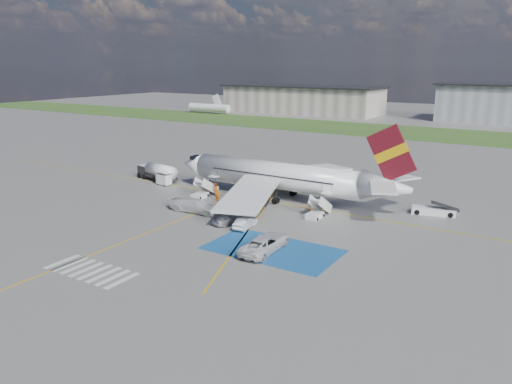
{
  "coord_description": "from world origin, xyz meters",
  "views": [
    {
      "loc": [
        34.85,
        -46.77,
        19.17
      ],
      "look_at": [
        2.82,
        4.11,
        3.5
      ],
      "focal_mm": 35.0,
      "sensor_mm": 36.0,
      "label": 1
    }
  ],
  "objects_px": {
    "van_white_b": "(196,204)",
    "airliner": "(285,177)",
    "car_silver_b": "(245,223)",
    "van_white_a": "(265,241)",
    "fuel_tanker": "(157,173)",
    "gpu_cart": "(164,180)",
    "belt_loader": "(434,211)",
    "car_silver_a": "(228,219)"
  },
  "relations": [
    {
      "from": "belt_loader",
      "to": "van_white_a",
      "type": "xyz_separation_m",
      "value": [
        -11.86,
        -22.73,
        0.69
      ]
    },
    {
      "from": "van_white_b",
      "to": "car_silver_b",
      "type": "bearing_deg",
      "value": -104.9
    },
    {
      "from": "car_silver_a",
      "to": "van_white_a",
      "type": "relative_size",
      "value": 0.68
    },
    {
      "from": "van_white_b",
      "to": "airliner",
      "type": "bearing_deg",
      "value": -33.31
    },
    {
      "from": "airliner",
      "to": "belt_loader",
      "type": "bearing_deg",
      "value": 11.45
    },
    {
      "from": "airliner",
      "to": "car_silver_b",
      "type": "relative_size",
      "value": 9.1
    },
    {
      "from": "van_white_a",
      "to": "belt_loader",
      "type": "bearing_deg",
      "value": -120.97
    },
    {
      "from": "fuel_tanker",
      "to": "belt_loader",
      "type": "bearing_deg",
      "value": 18.72
    },
    {
      "from": "car_silver_a",
      "to": "van_white_b",
      "type": "relative_size",
      "value": 0.68
    },
    {
      "from": "belt_loader",
      "to": "van_white_b",
      "type": "distance_m",
      "value": 31.1
    },
    {
      "from": "van_white_b",
      "to": "car_silver_a",
      "type": "bearing_deg",
      "value": -108.71
    },
    {
      "from": "car_silver_a",
      "to": "van_white_a",
      "type": "distance_m",
      "value": 9.92
    },
    {
      "from": "fuel_tanker",
      "to": "belt_loader",
      "type": "distance_m",
      "value": 43.95
    },
    {
      "from": "fuel_tanker",
      "to": "gpu_cart",
      "type": "height_order",
      "value": "fuel_tanker"
    },
    {
      "from": "van_white_b",
      "to": "fuel_tanker",
      "type": "bearing_deg",
      "value": 55.09
    },
    {
      "from": "van_white_a",
      "to": "car_silver_b",
      "type": "bearing_deg",
      "value": -44.13
    },
    {
      "from": "van_white_a",
      "to": "van_white_b",
      "type": "height_order",
      "value": "van_white_b"
    },
    {
      "from": "fuel_tanker",
      "to": "car_silver_b",
      "type": "bearing_deg",
      "value": -13.91
    },
    {
      "from": "car_silver_a",
      "to": "fuel_tanker",
      "type": "bearing_deg",
      "value": -13.5
    },
    {
      "from": "gpu_cart",
      "to": "car_silver_b",
      "type": "relative_size",
      "value": 0.6
    },
    {
      "from": "car_silver_b",
      "to": "gpu_cart",
      "type": "bearing_deg",
      "value": -32.37
    },
    {
      "from": "gpu_cart",
      "to": "car_silver_b",
      "type": "height_order",
      "value": "gpu_cart"
    },
    {
      "from": "fuel_tanker",
      "to": "belt_loader",
      "type": "xyz_separation_m",
      "value": [
        43.67,
        4.92,
        -0.79
      ]
    },
    {
      "from": "belt_loader",
      "to": "van_white_a",
      "type": "bearing_deg",
      "value": -131.63
    },
    {
      "from": "van_white_a",
      "to": "airliner",
      "type": "bearing_deg",
      "value": -70.21
    },
    {
      "from": "car_silver_b",
      "to": "van_white_a",
      "type": "xyz_separation_m",
      "value": [
        5.86,
        -5.04,
        0.46
      ]
    },
    {
      "from": "car_silver_b",
      "to": "van_white_b",
      "type": "height_order",
      "value": "van_white_b"
    },
    {
      "from": "gpu_cart",
      "to": "van_white_b",
      "type": "relative_size",
      "value": 0.41
    },
    {
      "from": "belt_loader",
      "to": "car_silver_a",
      "type": "height_order",
      "value": "belt_loader"
    },
    {
      "from": "gpu_cart",
      "to": "van_white_b",
      "type": "xyz_separation_m",
      "value": [
        13.8,
        -9.02,
        0.31
      ]
    },
    {
      "from": "gpu_cart",
      "to": "car_silver_a",
      "type": "distance_m",
      "value": 23.1
    },
    {
      "from": "car_silver_b",
      "to": "belt_loader",
      "type": "bearing_deg",
      "value": -141.68
    },
    {
      "from": "fuel_tanker",
      "to": "van_white_a",
      "type": "height_order",
      "value": "fuel_tanker"
    },
    {
      "from": "belt_loader",
      "to": "car_silver_a",
      "type": "bearing_deg",
      "value": -153.22
    },
    {
      "from": "airliner",
      "to": "gpu_cart",
      "type": "bearing_deg",
      "value": -172.85
    },
    {
      "from": "gpu_cart",
      "to": "van_white_a",
      "type": "relative_size",
      "value": 0.4
    },
    {
      "from": "fuel_tanker",
      "to": "van_white_b",
      "type": "xyz_separation_m",
      "value": [
        16.81,
        -10.73,
        -0.06
      ]
    },
    {
      "from": "belt_loader",
      "to": "car_silver_b",
      "type": "distance_m",
      "value": 25.04
    },
    {
      "from": "airliner",
      "to": "car_silver_a",
      "type": "xyz_separation_m",
      "value": [
        -0.44,
        -13.55,
        -2.7
      ]
    },
    {
      "from": "gpu_cart",
      "to": "van_white_a",
      "type": "height_order",
      "value": "van_white_a"
    },
    {
      "from": "car_silver_b",
      "to": "van_white_a",
      "type": "height_order",
      "value": "van_white_a"
    },
    {
      "from": "car_silver_a",
      "to": "car_silver_b",
      "type": "bearing_deg",
      "value": -167.55
    }
  ]
}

